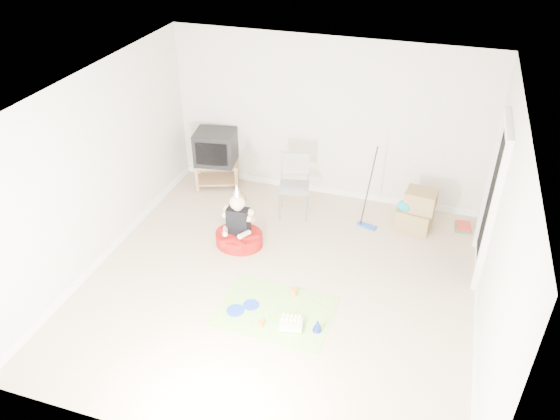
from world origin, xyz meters
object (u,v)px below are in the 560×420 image
(crt_tv, at_px, (216,147))
(seated_woman, at_px, (239,232))
(tv_stand, at_px, (217,172))
(folding_chair, at_px, (294,187))
(birthday_cake, at_px, (291,325))
(cardboard_boxes, at_px, (416,211))

(crt_tv, bearing_deg, seated_woman, -65.48)
(tv_stand, bearing_deg, folding_chair, -17.42)
(crt_tv, bearing_deg, folding_chair, -26.05)
(tv_stand, height_order, birthday_cake, tv_stand)
(cardboard_boxes, relative_size, birthday_cake, 2.10)
(folding_chair, relative_size, seated_woman, 1.01)
(cardboard_boxes, height_order, birthday_cake, cardboard_boxes)
(crt_tv, height_order, folding_chair, folding_chair)
(crt_tv, relative_size, cardboard_boxes, 1.00)
(tv_stand, distance_m, cardboard_boxes, 3.35)
(seated_woman, distance_m, birthday_cake, 1.83)
(crt_tv, bearing_deg, tv_stand, 81.37)
(cardboard_boxes, bearing_deg, tv_stand, 175.05)
(birthday_cake, bearing_deg, cardboard_boxes, 65.48)
(cardboard_boxes, xyz_separation_m, birthday_cake, (-1.17, -2.57, -0.27))
(crt_tv, bearing_deg, cardboard_boxes, -13.58)
(crt_tv, xyz_separation_m, seated_woman, (0.97, -1.48, -0.51))
(cardboard_boxes, bearing_deg, folding_chair, -174.46)
(tv_stand, relative_size, folding_chair, 0.82)
(tv_stand, xyz_separation_m, seated_woman, (0.97, -1.48, -0.05))
(tv_stand, xyz_separation_m, birthday_cake, (2.17, -2.86, -0.23))
(cardboard_boxes, bearing_deg, birthday_cake, -114.52)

